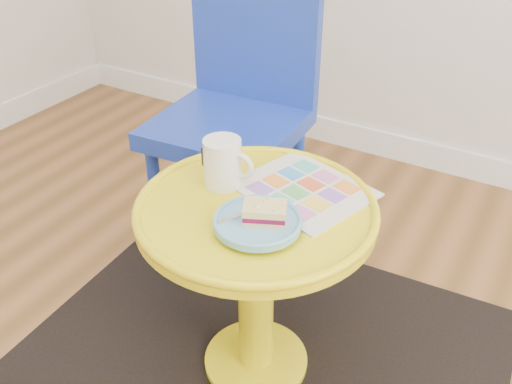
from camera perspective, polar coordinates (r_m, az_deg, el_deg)
The scene contains 9 objects.
room_walls at distance 2.28m, azimuth -14.59°, elevation -0.93°, with size 4.00×4.00×4.00m.
rug at distance 1.69m, azimuth 0.00°, elevation -16.65°, with size 1.30×1.10×0.01m, color black.
side_table at distance 1.42m, azimuth 0.00°, elevation -6.52°, with size 0.57×0.57×0.54m.
chair at distance 1.82m, azimuth -1.75°, elevation 9.16°, with size 0.46×0.46×0.97m.
newspaper at distance 1.39m, azimuth 4.76°, elevation 0.29°, with size 0.30×0.25×0.01m, color silver.
mug at distance 1.38m, azimuth -3.26°, elevation 3.06°, with size 0.13×0.09×0.12m.
plate at distance 1.24m, azimuth 0.16°, elevation -3.10°, with size 0.19×0.19×0.02m.
cake_slice at distance 1.22m, azimuth 0.89°, elevation -2.11°, with size 0.11×0.09×0.04m.
fork at distance 1.25m, azimuth -1.19°, elevation -2.16°, with size 0.07×0.14×0.00m.
Camera 1 is at (0.43, -0.30, 1.29)m, focal length 40.00 mm.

